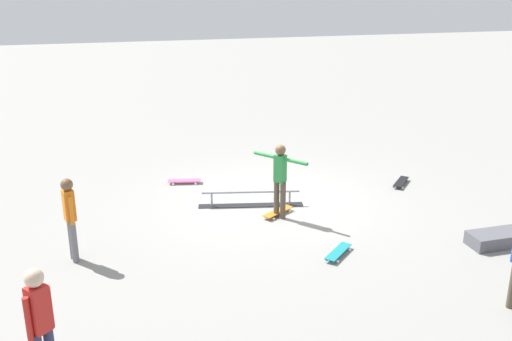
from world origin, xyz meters
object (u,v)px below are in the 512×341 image
Objects in this scene: grind_rail at (251,199)px; bystander_red_shirt at (40,323)px; skateboard_main at (278,212)px; loose_skateboard_pink at (185,181)px; loose_skateboard_teal at (338,252)px; skater_main at (280,176)px; loose_skateboard_black at (401,182)px; bystander_orange_shirt at (70,215)px.

bystander_red_shirt reaches higher than grind_rail.
skateboard_main is 2.93m from loose_skateboard_pink.
loose_skateboard_teal is at bearing 121.12° from grind_rail.
skater_main reaches higher than grind_rail.
skateboard_main and loose_skateboard_black have the same top height.
loose_skateboard_teal is at bearing 164.54° from bystander_red_shirt.
bystander_red_shirt is 2.42× the size of loose_skateboard_teal.
bystander_red_shirt reaches higher than skateboard_main.
loose_skateboard_teal is at bearing -1.59° from loose_skateboard_black.
loose_skateboard_teal is (-2.31, 4.43, 0.00)m from loose_skateboard_pink.
skateboard_main is 0.45× the size of bystander_red_shirt.
bystander_red_shirt is (3.83, 5.26, 0.82)m from grind_rail.
loose_skateboard_black is at bearing 175.71° from loose_skateboard_pink.
bystander_orange_shirt reaches higher than grind_rail.
skater_main reaches higher than loose_skateboard_teal.
bystander_red_shirt reaches higher than loose_skateboard_teal.
loose_skateboard_teal is (-0.59, 2.05, 0.00)m from skateboard_main.
bystander_orange_shirt reaches higher than skateboard_main.
loose_skateboard_pink is (-2.42, -3.49, -0.82)m from bystander_orange_shirt.
skater_main is at bearing 54.38° from skateboard_main.
skater_main is 4.25m from bystander_orange_shirt.
loose_skateboard_pink is at bearing -43.86° from grind_rail.
grind_rail is 1.44× the size of skater_main.
bystander_red_shirt is at bearing -13.04° from loose_skateboard_black.
skateboard_main is 0.94× the size of loose_skateboard_pink.
skateboard_main is 1.04× the size of loose_skateboard_black.
loose_skateboard_black is (-7.54, -2.19, -0.82)m from bystander_orange_shirt.
bystander_orange_shirt reaches higher than loose_skateboard_pink.
loose_skateboard_teal is at bearing 61.41° from bystander_orange_shirt.
grind_rail is 2.84× the size of loose_skateboard_pink.
loose_skateboard_teal and loose_skateboard_black have the same top height.
grind_rail is at bearing -10.92° from skater_main.
bystander_orange_shirt is (4.13, 1.11, 0.82)m from skateboard_main.
grind_rail is 3.29× the size of loose_skateboard_teal.
bystander_orange_shirt is at bearing 65.17° from loose_skateboard_pink.
loose_skateboard_pink is 1.11× the size of loose_skateboard_black.
grind_rail is at bearing -90.00° from skateboard_main.
skateboard_main is at bearing 87.73° from bystander_orange_shirt.
skater_main reaches higher than loose_skateboard_black.
skater_main reaches higher than bystander_orange_shirt.
skater_main is 2.19× the size of loose_skateboard_black.
loose_skateboard_black is (-3.41, -1.08, 0.00)m from skateboard_main.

